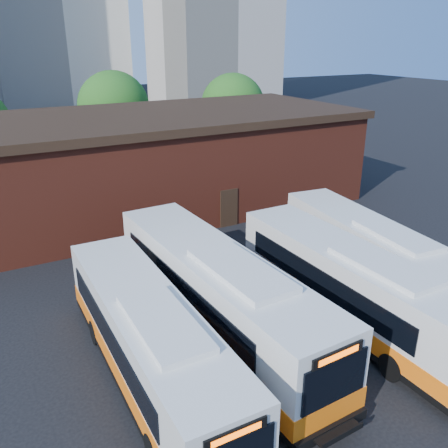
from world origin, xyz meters
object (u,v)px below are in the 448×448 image
bus_west (150,345)px  bus_midwest (218,297)px  bus_mideast (351,290)px  bus_east (371,257)px

bus_west → bus_midwest: (3.31, 1.41, 0.16)m
bus_west → bus_mideast: bus_mideast is taller
bus_midwest → bus_mideast: (5.10, -1.92, -0.11)m
bus_mideast → bus_east: 3.67m
bus_west → bus_mideast: (8.42, -0.51, 0.06)m
bus_mideast → bus_east: size_ratio=1.03×
bus_mideast → bus_east: (3.09, 1.98, -0.07)m
bus_west → bus_mideast: bearing=-3.1°
bus_midwest → bus_mideast: 5.45m
bus_west → bus_mideast: size_ratio=0.96×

